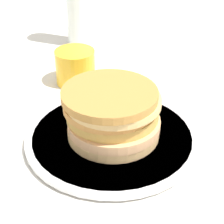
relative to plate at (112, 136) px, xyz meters
name	(u,v)px	position (x,y,z in m)	size (l,w,h in m)	color
ground_plane	(119,135)	(-0.02, -0.01, -0.01)	(4.00, 4.00, 0.00)	silver
plate	(112,136)	(0.00, 0.00, 0.00)	(0.28, 0.28, 0.01)	white
pancake_stack	(112,112)	(0.00, 0.00, 0.05)	(0.15, 0.16, 0.08)	#DFAF6E
juice_glass	(75,67)	(-0.02, -0.21, 0.03)	(0.08, 0.08, 0.07)	yellow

